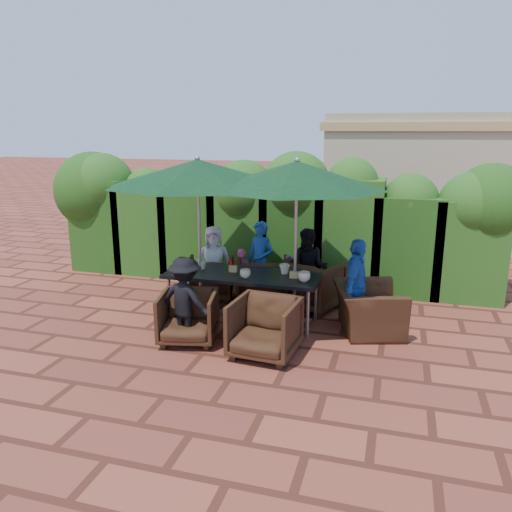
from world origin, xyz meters
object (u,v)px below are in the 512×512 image
(umbrella_right, at_px, (297,175))
(chair_far_mid, at_px, (262,279))
(chair_near_right, at_px, (265,325))
(chair_far_left, at_px, (210,276))
(umbrella_left, at_px, (198,173))
(chair_near_left, at_px, (188,315))
(chair_end_right, at_px, (369,301))
(dining_table, at_px, (243,278))
(chair_far_right, at_px, (312,282))

(umbrella_right, xyz_separation_m, chair_far_mid, (-0.72, 0.86, -1.78))
(umbrella_right, bearing_deg, chair_near_right, -98.63)
(umbrella_right, height_order, chair_far_left, umbrella_right)
(chair_near_right, bearing_deg, umbrella_left, 145.65)
(chair_far_left, distance_m, chair_near_left, 1.82)
(umbrella_left, relative_size, chair_near_left, 3.50)
(chair_end_right, bearing_deg, dining_table, 76.84)
(dining_table, distance_m, umbrella_left, 1.68)
(chair_near_left, bearing_deg, dining_table, 49.66)
(chair_near_left, bearing_deg, chair_near_right, -19.43)
(umbrella_right, relative_size, chair_far_left, 3.20)
(chair_near_right, distance_m, chair_end_right, 1.69)
(dining_table, bearing_deg, umbrella_left, 179.46)
(chair_far_right, distance_m, chair_end_right, 1.20)
(umbrella_left, height_order, chair_end_right, umbrella_left)
(umbrella_right, distance_m, chair_far_mid, 2.11)
(chair_near_left, height_order, chair_near_right, chair_near_right)
(dining_table, xyz_separation_m, chair_end_right, (1.84, 0.11, -0.23))
(dining_table, bearing_deg, chair_far_left, 135.47)
(chair_far_right, relative_size, chair_near_right, 1.05)
(dining_table, height_order, umbrella_right, umbrella_right)
(chair_far_left, bearing_deg, umbrella_right, 138.34)
(chair_near_left, xyz_separation_m, chair_end_right, (2.33, 1.04, 0.06))
(umbrella_left, xyz_separation_m, umbrella_right, (1.47, -0.01, -0.00))
(umbrella_left, bearing_deg, chair_far_left, 102.01)
(chair_near_right, bearing_deg, umbrella_right, 86.36)
(chair_near_right, bearing_deg, chair_far_right, 86.83)
(dining_table, bearing_deg, umbrella_right, -0.19)
(umbrella_left, relative_size, chair_far_left, 3.43)
(dining_table, height_order, chair_far_left, chair_far_left)
(umbrella_right, bearing_deg, chair_near_left, -144.02)
(chair_near_left, bearing_deg, chair_far_left, 89.39)
(umbrella_right, xyz_separation_m, chair_end_right, (1.05, 0.12, -1.76))
(chair_far_left, bearing_deg, chair_near_right, 113.52)
(chair_far_left, xyz_separation_m, chair_near_left, (0.37, -1.78, -0.01))
(umbrella_left, bearing_deg, chair_near_left, -78.33)
(chair_far_mid, height_order, chair_end_right, chair_end_right)
(chair_far_left, height_order, chair_near_right, chair_near_right)
(dining_table, relative_size, chair_far_mid, 2.68)
(umbrella_left, bearing_deg, chair_far_mid, 48.40)
(umbrella_right, distance_m, chair_near_left, 2.42)
(chair_far_right, height_order, chair_near_right, chair_far_right)
(dining_table, distance_m, chair_end_right, 1.86)
(umbrella_left, bearing_deg, chair_near_right, -39.34)
(chair_near_right, height_order, chair_end_right, chair_end_right)
(chair_near_left, distance_m, chair_end_right, 2.55)
(chair_far_right, xyz_separation_m, chair_near_left, (-1.39, -1.80, -0.05))
(dining_table, height_order, chair_far_right, chair_far_right)
(umbrella_left, height_order, umbrella_right, same)
(umbrella_right, distance_m, chair_end_right, 2.06)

